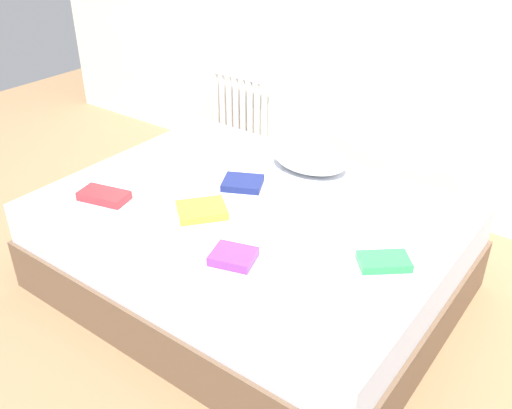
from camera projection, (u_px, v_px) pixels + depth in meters
The scene contains 10 objects.
ground_plane at pixel (250, 285), 3.01m from camera, with size 8.00×8.00×0.00m, color #93704C.
bed at pixel (250, 247), 2.88m from camera, with size 2.00×1.50×0.50m.
radiator at pixel (239, 111), 4.16m from camera, with size 0.50×0.04×0.58m.
pillow at pixel (310, 157), 3.06m from camera, with size 0.44×0.31×0.15m, color white.
textbook_yellow at pixel (202, 210), 2.67m from camera, with size 0.23×0.19×0.04m, color yellow.
textbook_purple at pixel (233, 257), 2.34m from camera, with size 0.18×0.15×0.04m, color purple.
textbook_navy at pixel (243, 183), 2.92m from camera, with size 0.20×0.17×0.04m, color navy.
textbook_green at pixel (384, 262), 2.32m from camera, with size 0.21×0.13×0.04m, color green.
textbook_red at pixel (104, 196), 2.79m from camera, with size 0.25×0.13×0.04m, color red.
textbook_white at pixel (155, 160), 3.14m from camera, with size 0.21×0.16×0.05m, color white.
Camera 1 is at (1.45, -1.89, 1.89)m, focal length 39.15 mm.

